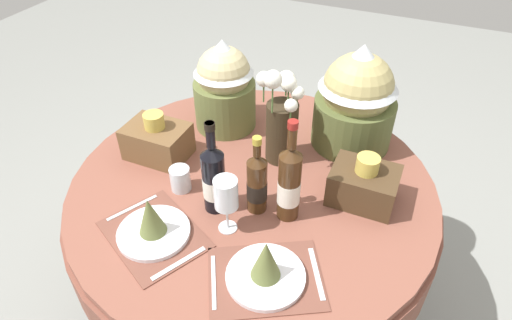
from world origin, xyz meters
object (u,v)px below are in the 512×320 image
(tumbler_near_left, at_px, (180,179))
(gift_tub_back_left, at_px, (224,82))
(wine_glass_right, at_px, (226,195))
(flower_vase, at_px, (282,121))
(place_setting_right, at_px, (266,269))
(woven_basket_side_left, at_px, (157,141))
(wine_bottle_centre, at_px, (289,183))
(wine_bottle_left, at_px, (257,183))
(wine_bottle_rear, at_px, (214,178))
(dining_table, at_px, (253,210))
(woven_basket_side_right, at_px, (364,184))
(gift_tub_back_right, at_px, (357,95))
(place_setting_left, at_px, (152,225))

(tumbler_near_left, distance_m, gift_tub_back_left, 0.47)
(wine_glass_right, bearing_deg, flower_vase, 86.90)
(place_setting_right, relative_size, woven_basket_side_left, 1.76)
(wine_bottle_centre, bearing_deg, tumbler_near_left, -175.57)
(wine_bottle_left, xyz_separation_m, wine_bottle_rear, (-0.13, -0.05, 0.02))
(dining_table, distance_m, wine_bottle_centre, 0.36)
(wine_bottle_centre, bearing_deg, woven_basket_side_right, 39.65)
(woven_basket_side_left, bearing_deg, wine_glass_right, -29.26)
(tumbler_near_left, height_order, woven_basket_side_right, woven_basket_side_right)
(gift_tub_back_right, height_order, woven_basket_side_right, gift_tub_back_right)
(wine_bottle_rear, relative_size, gift_tub_back_right, 0.82)
(wine_bottle_left, distance_m, wine_bottle_rear, 0.15)
(flower_vase, relative_size, wine_bottle_centre, 1.07)
(wine_glass_right, bearing_deg, tumbler_near_left, 156.35)
(place_setting_left, xyz_separation_m, wine_bottle_centre, (0.37, 0.26, 0.10))
(wine_bottle_rear, bearing_deg, dining_table, 69.54)
(woven_basket_side_right, bearing_deg, flower_vase, 162.80)
(dining_table, height_order, woven_basket_side_right, woven_basket_side_right)
(flower_vase, distance_m, wine_glass_right, 0.43)
(flower_vase, xyz_separation_m, wine_bottle_rear, (-0.11, -0.35, -0.04))
(dining_table, relative_size, wine_bottle_rear, 3.91)
(tumbler_near_left, bearing_deg, woven_basket_side_right, 18.68)
(dining_table, bearing_deg, gift_tub_back_right, 55.67)
(wine_glass_right, height_order, woven_basket_side_left, wine_glass_right)
(wine_glass_right, bearing_deg, place_setting_right, -35.19)
(dining_table, xyz_separation_m, wine_bottle_centre, (0.18, -0.11, 0.30))
(place_setting_right, bearing_deg, dining_table, 119.15)
(place_setting_left, relative_size, wine_bottle_left, 1.38)
(place_setting_left, xyz_separation_m, woven_basket_side_right, (0.59, 0.44, 0.02))
(dining_table, xyz_separation_m, woven_basket_side_left, (-0.41, -0.00, 0.22))
(gift_tub_back_left, bearing_deg, woven_basket_side_right, -19.46)
(dining_table, xyz_separation_m, place_setting_left, (-0.19, -0.37, 0.20))
(dining_table, distance_m, gift_tub_back_left, 0.54)
(place_setting_right, relative_size, wine_bottle_rear, 1.19)
(flower_vase, distance_m, wine_bottle_left, 0.31)
(wine_bottle_centre, distance_m, wine_glass_right, 0.21)
(dining_table, xyz_separation_m, wine_bottle_rear, (-0.06, -0.17, 0.28))
(place_setting_right, relative_size, flower_vase, 1.03)
(tumbler_near_left, bearing_deg, dining_table, 31.36)
(gift_tub_back_right, xyz_separation_m, woven_basket_side_left, (-0.68, -0.40, -0.15))
(gift_tub_back_right, distance_m, woven_basket_side_left, 0.81)
(wine_bottle_left, xyz_separation_m, wine_bottle_centre, (0.11, 0.01, 0.03))
(wine_bottle_rear, distance_m, tumbler_near_left, 0.19)
(place_setting_right, xyz_separation_m, wine_bottle_rear, (-0.28, 0.21, 0.09))
(wine_bottle_left, xyz_separation_m, woven_basket_side_right, (0.32, 0.19, -0.05))
(gift_tub_back_right, bearing_deg, dining_table, -124.33)
(wine_bottle_rear, relative_size, woven_basket_side_right, 1.56)
(wine_glass_right, height_order, gift_tub_back_right, gift_tub_back_right)
(dining_table, relative_size, tumbler_near_left, 15.17)
(gift_tub_back_left, height_order, woven_basket_side_right, gift_tub_back_left)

